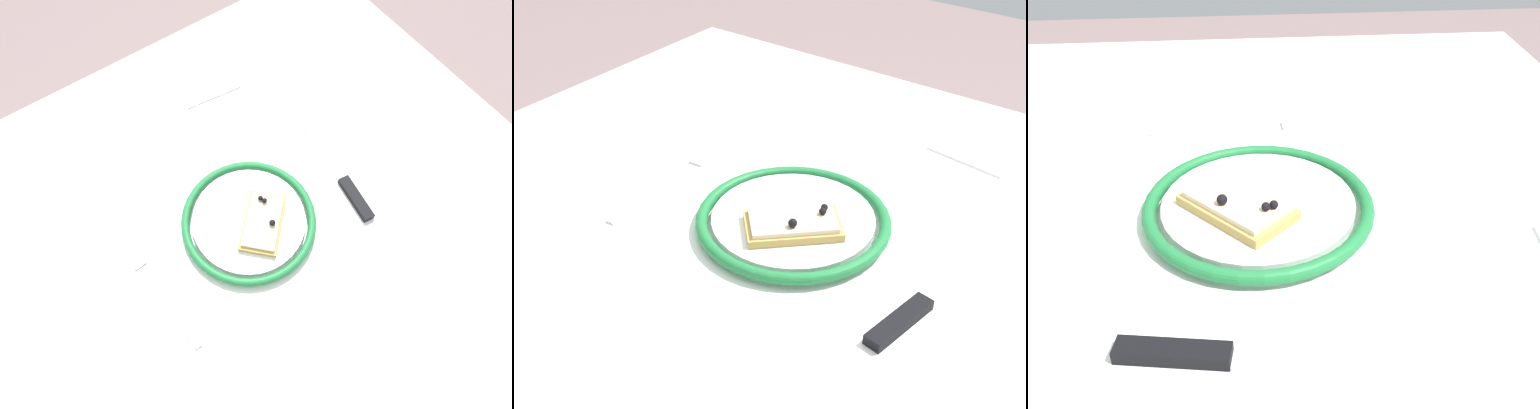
# 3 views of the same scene
# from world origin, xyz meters

# --- Properties ---
(dining_table) EXTENTS (1.06, 0.94, 0.73)m
(dining_table) POSITION_xyz_m (0.00, 0.00, 0.65)
(dining_table) COLOR white
(dining_table) RESTS_ON ground_plane
(plate) EXTENTS (0.23, 0.23, 0.02)m
(plate) POSITION_xyz_m (-0.01, 0.01, 0.74)
(plate) COLOR white
(plate) RESTS_ON dining_table
(pizza_slice_near) EXTENTS (0.12, 0.12, 0.03)m
(pizza_slice_near) POSITION_xyz_m (0.01, -0.01, 0.75)
(pizza_slice_near) COLOR tan
(pizza_slice_near) RESTS_ON plate
(knife) EXTENTS (0.06, 0.24, 0.01)m
(knife) POSITION_xyz_m (0.18, -0.03, 0.73)
(knife) COLOR silver
(knife) RESTS_ON dining_table
(fork) EXTENTS (0.03, 0.20, 0.00)m
(fork) POSITION_xyz_m (-0.19, -0.02, 0.73)
(fork) COLOR silver
(fork) RESTS_ON dining_table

